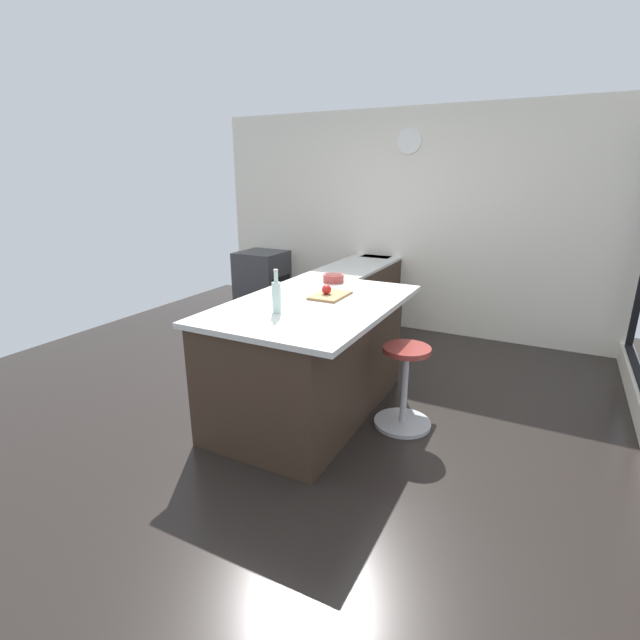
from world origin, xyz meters
TOP-DOWN VIEW (x-y plane):
  - ground_plane at (0.00, 0.00)m, footprint 6.86×6.86m
  - interior_partition_left at (-2.64, 0.00)m, footprint 0.15×4.95m
  - sink_cabinet at (-2.29, -0.30)m, footprint 2.46×0.60m
  - oven_range at (-2.29, -1.88)m, footprint 0.60×0.61m
  - kitchen_island at (-0.11, 0.04)m, footprint 1.79×1.17m
  - stool_by_window at (-0.23, 0.80)m, footprint 0.44×0.44m
  - cutting_board at (-0.31, 0.13)m, footprint 0.36×0.24m
  - apple_red at (-0.30, 0.10)m, footprint 0.08×0.08m
  - water_bottle at (0.27, -0.01)m, footprint 0.06×0.06m
  - fruit_bowl at (-0.80, -0.08)m, footprint 0.19×0.19m

SIDE VIEW (x-z plane):
  - ground_plane at x=0.00m, z-range 0.00..0.00m
  - stool_by_window at x=-0.23m, z-range -0.02..0.63m
  - oven_range at x=-2.29m, z-range 0.00..0.86m
  - sink_cabinet at x=-2.29m, z-range -0.13..1.04m
  - kitchen_island at x=-0.11m, z-range 0.00..0.94m
  - cutting_board at x=-0.31m, z-range 0.93..0.95m
  - fruit_bowl at x=-0.80m, z-range 0.94..1.01m
  - apple_red at x=-0.30m, z-range 0.95..1.03m
  - water_bottle at x=0.27m, z-range 0.90..1.21m
  - interior_partition_left at x=-2.64m, z-range 0.00..2.61m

